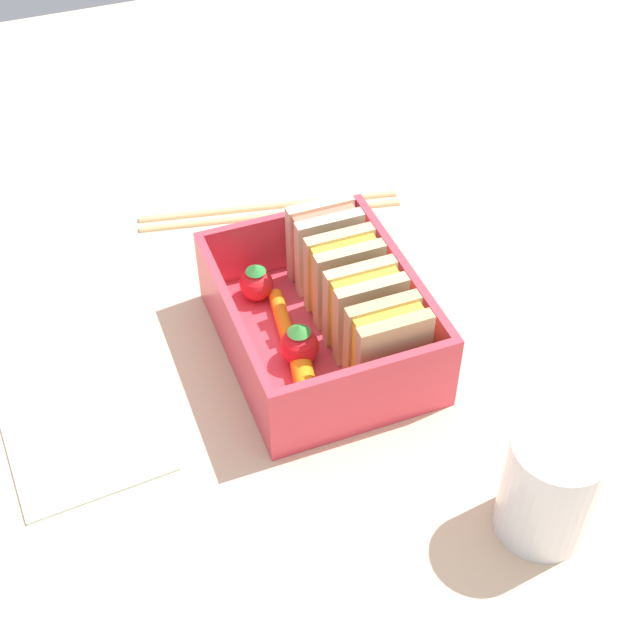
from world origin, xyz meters
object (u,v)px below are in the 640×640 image
Objects in this scene: carrot_stick_far_left at (307,393)px; folded_napkin at (78,419)px; sandwich_center at (365,311)px; sandwich_center_right at (387,348)px; sandwich_center_left at (344,277)px; drinking_glass at (550,486)px; strawberry_left at (299,345)px; strawberry_far_left at (256,283)px; chopstick_pair at (271,209)px; sandwich_left at (325,245)px; carrot_stick_left at (282,319)px.

folded_napkin is at bearing -108.28° from carrot_stick_far_left.
sandwich_center_right is (3.69, 0.00, 0.00)cm from sandwich_center.
sandwich_center_left reaches higher than folded_napkin.
sandwich_center_left is 20.64cm from drinking_glass.
sandwich_center_right reaches higher than strawberry_left.
strawberry_far_left is 7.13cm from strawberry_left.
carrot_stick_far_left is (3.42, -5.46, -2.43)cm from sandwich_center.
strawberry_left is (7.10, 0.71, 0.10)cm from strawberry_far_left.
sandwich_center_left is 0.48× the size of folded_napkin.
carrot_stick_far_left is at bearing -92.89° from sandwich_center_right.
strawberry_far_left is 10.68cm from carrot_stick_far_left.
chopstick_pair is (-21.75, -0.68, -4.01)cm from sandwich_center_right.
sandwich_left is at bearing 3.65° from chopstick_pair.
sandwich_center_right is 5.98cm from carrot_stick_far_left.
sandwich_center_left is at bearing 142.48° from carrot_stick_far_left.
strawberry_left is at bearing -0.83° from carrot_stick_left.
strawberry_left is at bearing -129.54° from sandwich_center_right.
carrot_stick_left is 0.71× the size of drinking_glass.
carrot_stick_far_left is 16.45cm from drinking_glass.
drinking_glass is (13.05, 9.85, 1.83)cm from carrot_stick_far_left.
carrot_stick_far_left is (-0.28, -5.46, -2.43)cm from sandwich_center_right.
drinking_glass is at bearing 10.42° from sandwich_left.
sandwich_left reaches higher than strawberry_far_left.
chopstick_pair is at bearing -177.28° from sandwich_center_left.
carrot_stick_left is (-0.13, -4.60, -2.63)cm from sandwich_center_left.
carrot_stick_far_left is 0.24× the size of chopstick_pair.
strawberry_left is at bearing -52.74° from sandwich_center_left.
carrot_stick_far_left is (7.11, -5.46, -2.43)cm from sandwich_center_left.
sandwich_center_right is 2.06× the size of strawberry_far_left.
sandwich_center_left is 1.19× the size of carrot_stick_far_left.
sandwich_center_right reaches higher than carrot_stick_far_left.
folded_napkin is (-4.74, -14.33, -1.74)cm from carrot_stick_far_left.
drinking_glass reaches higher than strawberry_far_left.
sandwich_left is 0.84× the size of drinking_glass.
drinking_glass is (34.53, 5.07, 3.42)cm from chopstick_pair.
strawberry_far_left is (0.14, -5.37, -1.81)cm from sandwich_left.
sandwich_center is at bearing 180.00° from sandwich_center_right.
sandwich_left is 7.38cm from sandwich_center.
sandwich_center is (7.38, 0.00, 0.00)cm from sandwich_left.
sandwich_center_left is at bearing 127.26° from strawberry_left.
carrot_stick_left is 1.00× the size of carrot_stick_far_left.
carrot_stick_left is 15.47cm from folded_napkin.
sandwich_center is 0.84× the size of drinking_glass.
strawberry_far_left is 0.58× the size of carrot_stick_far_left.
chopstick_pair is at bearing 156.56° from strawberry_far_left.
sandwich_left is 6.39cm from carrot_stick_left.
sandwich_center is at bearing 86.19° from folded_napkin.
carrot_stick_left is (-7.52, -4.60, -2.63)cm from sandwich_center_right.
sandwich_center is 20.27cm from folded_napkin.
sandwich_center_right is 0.48× the size of folded_napkin.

